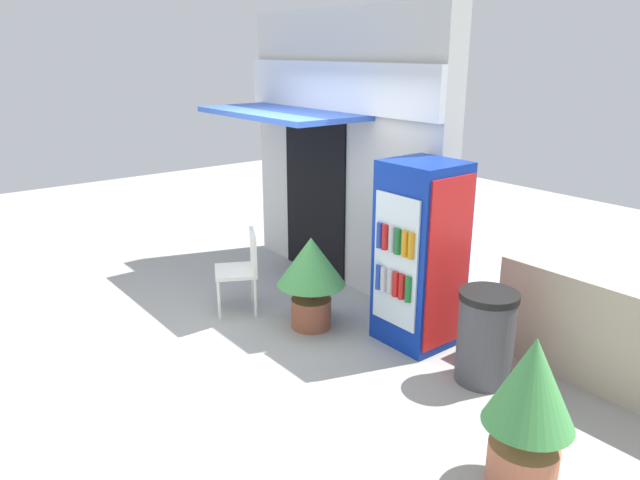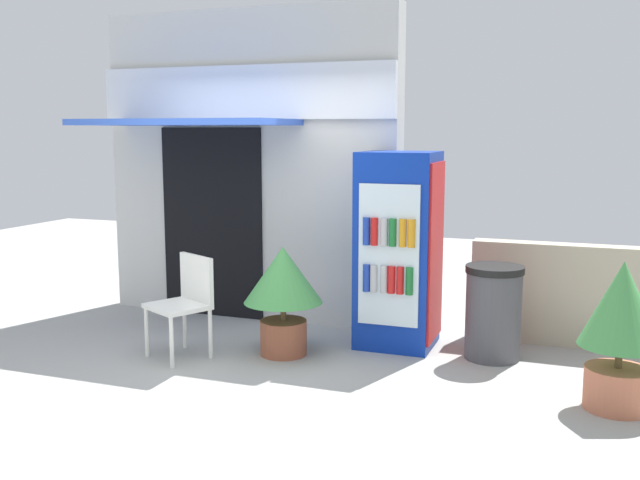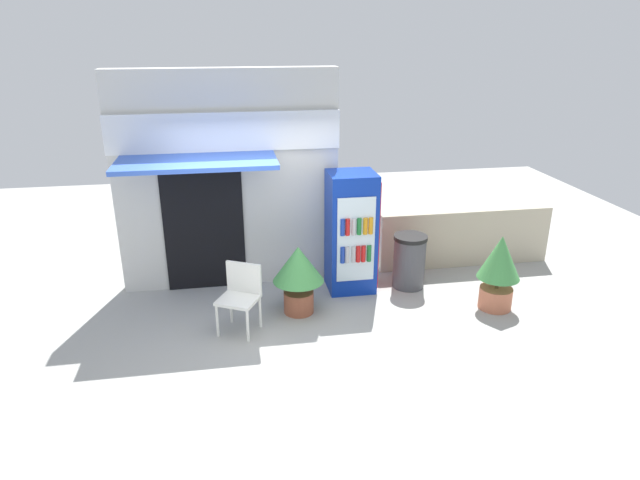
# 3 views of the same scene
# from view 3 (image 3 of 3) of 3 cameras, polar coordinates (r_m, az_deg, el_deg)

# --- Properties ---
(ground) EXTENTS (16.00, 16.00, 0.00)m
(ground) POSITION_cam_3_polar(r_m,az_deg,el_deg) (7.13, -5.20, -9.84)
(ground) COLOR #A3A39E
(storefront_building) EXTENTS (3.19, 1.29, 3.16)m
(storefront_building) POSITION_cam_3_polar(r_m,az_deg,el_deg) (8.07, -9.69, 6.16)
(storefront_building) COLOR silver
(storefront_building) RESTS_ON ground
(drink_cooler) EXTENTS (0.69, 0.69, 1.77)m
(drink_cooler) POSITION_cam_3_polar(r_m,az_deg,el_deg) (8.00, 3.28, 0.80)
(drink_cooler) COLOR #0C2D9E
(drink_cooler) RESTS_ON ground
(plastic_chair) EXTENTS (0.62, 0.60, 0.88)m
(plastic_chair) POSITION_cam_3_polar(r_m,az_deg,el_deg) (7.09, -8.21, -5.38)
(plastic_chair) COLOR white
(plastic_chair) RESTS_ON ground
(potted_plant_near_shop) EXTENTS (0.69, 0.69, 0.96)m
(potted_plant_near_shop) POSITION_cam_3_polar(r_m,az_deg,el_deg) (7.39, -2.26, -3.22)
(potted_plant_near_shop) COLOR #995138
(potted_plant_near_shop) RESTS_ON ground
(potted_plant_curbside) EXTENTS (0.58, 0.58, 1.07)m
(potted_plant_curbside) POSITION_cam_3_polar(r_m,az_deg,el_deg) (7.88, 18.05, -2.66)
(potted_plant_curbside) COLOR #BC6B4C
(potted_plant_curbside) RESTS_ON ground
(trash_bin) EXTENTS (0.50, 0.50, 0.81)m
(trash_bin) POSITION_cam_3_polar(r_m,az_deg,el_deg) (8.32, 9.22, -2.16)
(trash_bin) COLOR #47474C
(trash_bin) RESTS_ON ground
(stone_boundary_wall) EXTENTS (2.85, 0.22, 0.94)m
(stone_boundary_wall) POSITION_cam_3_polar(r_m,az_deg,el_deg) (9.26, 14.73, 0.23)
(stone_boundary_wall) COLOR #B7AD93
(stone_boundary_wall) RESTS_ON ground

